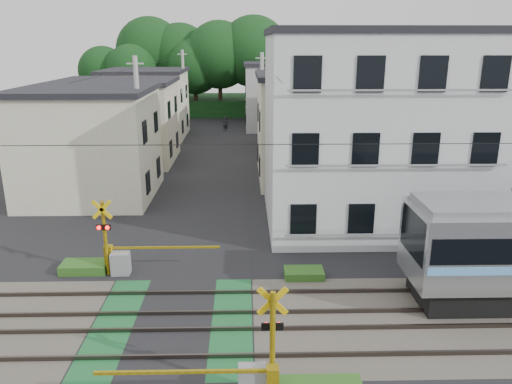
{
  "coord_description": "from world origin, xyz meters",
  "views": [
    {
      "loc": [
        2.35,
        -14.23,
        8.7
      ],
      "look_at": [
        2.79,
        5.0,
        2.89
      ],
      "focal_mm": 35.0,
      "sensor_mm": 36.0,
      "label": 1
    }
  ],
  "objects_px": {
    "crossing_signal_far": "(118,257)",
    "apartment_block": "(372,129)",
    "pedestrian": "(225,124)",
    "crossing_signal_near": "(256,376)"
  },
  "relations": [
    {
      "from": "crossing_signal_far",
      "to": "pedestrian",
      "type": "height_order",
      "value": "crossing_signal_far"
    },
    {
      "from": "apartment_block",
      "to": "crossing_signal_near",
      "type": "bearing_deg",
      "value": -114.22
    },
    {
      "from": "crossing_signal_far",
      "to": "apartment_block",
      "type": "height_order",
      "value": "apartment_block"
    },
    {
      "from": "crossing_signal_near",
      "to": "crossing_signal_far",
      "type": "relative_size",
      "value": 1.0
    },
    {
      "from": "crossing_signal_near",
      "to": "crossing_signal_far",
      "type": "xyz_separation_m",
      "value": [
        -5.17,
        7.31,
        0.0
      ]
    },
    {
      "from": "pedestrian",
      "to": "crossing_signal_near",
      "type": "bearing_deg",
      "value": 74.13
    },
    {
      "from": "crossing_signal_near",
      "to": "crossing_signal_far",
      "type": "height_order",
      "value": "same"
    },
    {
      "from": "crossing_signal_far",
      "to": "pedestrian",
      "type": "relative_size",
      "value": 3.16
    },
    {
      "from": "crossing_signal_near",
      "to": "crossing_signal_far",
      "type": "bearing_deg",
      "value": 125.29
    },
    {
      "from": "crossing_signal_far",
      "to": "apartment_block",
      "type": "relative_size",
      "value": 0.46
    }
  ]
}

